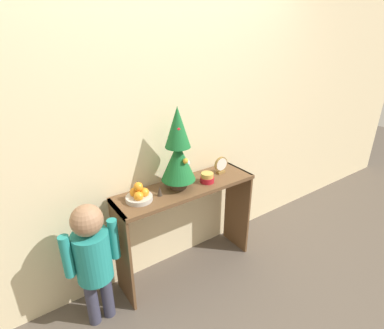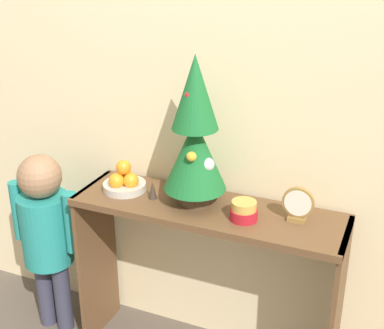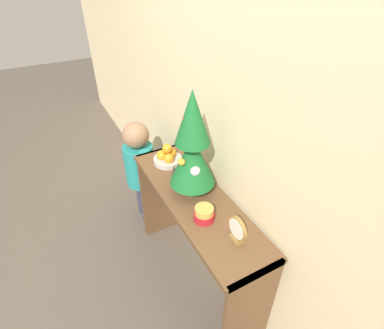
% 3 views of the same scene
% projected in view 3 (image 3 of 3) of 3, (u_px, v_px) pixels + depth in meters
% --- Properties ---
extents(ground_plane, '(12.00, 12.00, 0.00)m').
position_uv_depth(ground_plane, '(174.00, 290.00, 2.12)').
color(ground_plane, brown).
extents(back_wall, '(7.00, 0.05, 2.50)m').
position_uv_depth(back_wall, '(233.00, 120.00, 1.54)').
color(back_wall, beige).
rests_on(back_wall, ground_plane).
extents(console_table, '(1.15, 0.34, 0.81)m').
position_uv_depth(console_table, '(195.00, 221.00, 1.83)').
color(console_table, brown).
rests_on(console_table, ground_plane).
extents(mini_tree, '(0.26, 0.26, 0.63)m').
position_uv_depth(mini_tree, '(192.00, 147.00, 1.59)').
color(mini_tree, '#4C3828').
rests_on(mini_tree, console_table).
extents(fruit_bowl, '(0.19, 0.19, 0.14)m').
position_uv_depth(fruit_bowl, '(168.00, 157.00, 1.98)').
color(fruit_bowl, '#B7B2A8').
rests_on(fruit_bowl, console_table).
extents(singing_bowl, '(0.11, 0.11, 0.08)m').
position_uv_depth(singing_bowl, '(204.00, 214.00, 1.56)').
color(singing_bowl, '#AD1923').
rests_on(singing_bowl, console_table).
extents(desk_clock, '(0.13, 0.04, 0.15)m').
position_uv_depth(desk_clock, '(237.00, 230.00, 1.42)').
color(desk_clock, olive).
rests_on(desk_clock, console_table).
extents(figurine, '(0.04, 0.04, 0.08)m').
position_uv_depth(figurine, '(174.00, 170.00, 1.87)').
color(figurine, '#382D23').
rests_on(figurine, console_table).
extents(child_figure, '(0.37, 0.24, 0.94)m').
position_uv_depth(child_figure, '(139.00, 164.00, 2.39)').
color(child_figure, '#38384C').
rests_on(child_figure, ground_plane).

